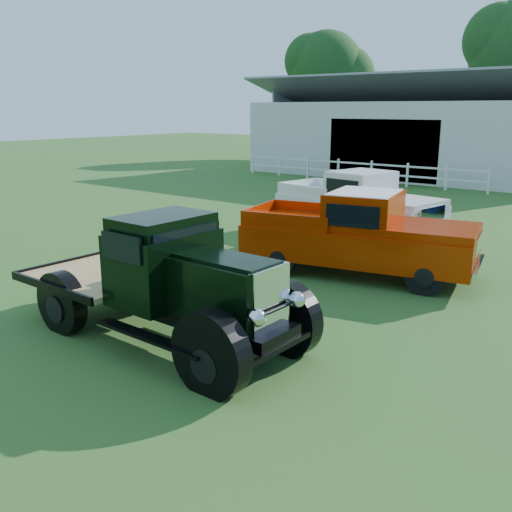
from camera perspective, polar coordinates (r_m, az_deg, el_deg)
The scene contains 7 objects.
ground at distance 10.77m, azimuth -4.84°, elevation -6.51°, with size 120.00×120.00×0.00m, color #2E5F23.
shed_left at distance 36.09m, azimuth 16.13°, elevation 12.34°, with size 18.80×10.20×5.60m, color #B3B3B3, non-canonical shape.
fence_rail at distance 31.27m, azimuth 9.82°, elevation 8.38°, with size 14.20×0.16×1.20m, color white, non-canonical shape.
tree_a at distance 47.39m, azimuth 6.99°, elevation 16.15°, with size 6.30×6.30×10.50m, color #0C3A0C, non-canonical shape.
vintage_flatbed at distance 9.72m, azimuth -9.53°, elevation -2.21°, with size 5.52×2.19×2.19m, color black, non-canonical shape.
red_pickup at distance 13.67m, azimuth 10.20°, elevation 2.28°, with size 5.54×2.13×2.02m, color #A22302, non-canonical shape.
white_pickup at distance 17.89m, azimuth 10.10°, elevation 5.10°, with size 5.39×2.09×1.98m, color silver, non-canonical shape.
Camera 1 is at (6.94, -7.28, 3.87)m, focal length 40.00 mm.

